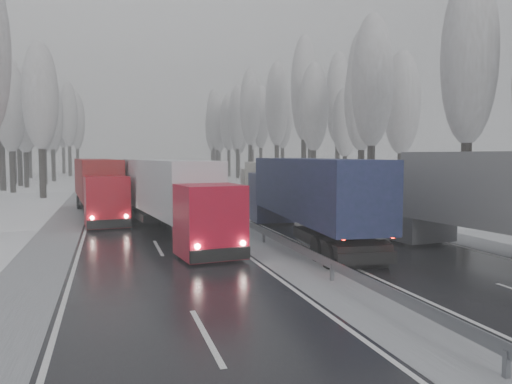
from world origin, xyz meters
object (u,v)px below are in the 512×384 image
truck_red_white (170,192)px  truck_red_red (98,183)px  truck_blue_box (304,193)px  box_truck_distant (176,170)px  truck_cream_box (263,177)px

truck_red_white → truck_red_red: (-3.97, 10.64, -0.02)m
truck_blue_box → truck_red_white: truck_blue_box is taller
box_truck_distant → truck_red_white: truck_red_white is taller
truck_cream_box → truck_red_white: size_ratio=0.89×
truck_red_white → truck_red_red: bearing=103.2°
truck_blue_box → truck_red_white: bearing=158.1°
truck_blue_box → truck_cream_box: bearing=81.4°
truck_red_white → truck_red_red: 11.36m
truck_cream_box → box_truck_distant: truck_cream_box is taller
truck_red_white → truck_blue_box: bearing=-33.2°
truck_cream_box → box_truck_distant: 54.68m
box_truck_distant → truck_red_red: 67.50m
truck_cream_box → truck_red_red: truck_red_red is taller
truck_red_red → truck_red_white: bearing=-75.0°
truck_blue_box → truck_cream_box: truck_blue_box is taller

